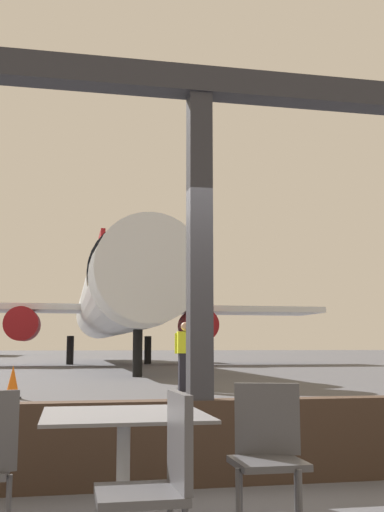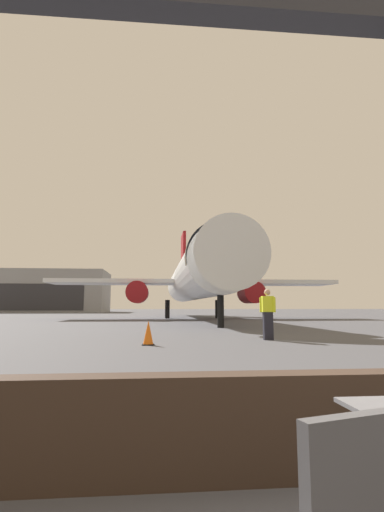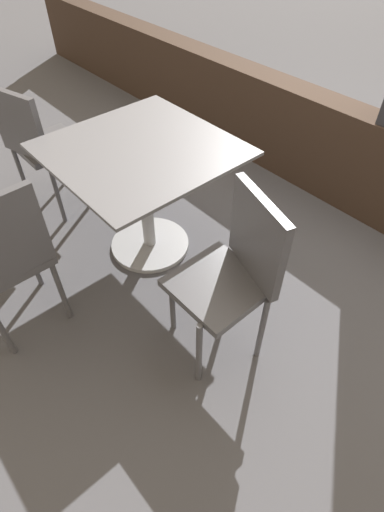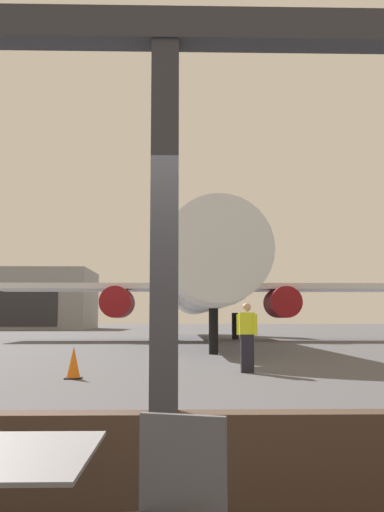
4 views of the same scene
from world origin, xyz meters
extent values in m
plane|color=#4C4C51|center=(0.00, 40.00, 0.00)|extent=(220.00, 220.00, 0.00)
cube|color=#38281E|center=(0.00, 0.00, 0.35)|extent=(9.07, 0.24, 0.69)
cube|color=#2D2D33|center=(0.00, 0.00, 3.50)|extent=(9.07, 0.24, 0.24)
cube|color=#2D2D33|center=(0.00, 0.00, 1.69)|extent=(0.20, 0.20, 3.38)
cube|color=#4C4C51|center=(0.12, -1.44, 0.70)|extent=(0.39, 0.16, 0.43)
cylinder|color=silver|center=(1.43, 32.49, 3.65)|extent=(3.83, 31.04, 3.83)
cone|color=silver|center=(1.43, 15.68, 3.65)|extent=(3.64, 2.60, 3.64)
cylinder|color=black|center=(1.43, 17.58, 3.80)|extent=(3.90, 0.90, 3.90)
cube|color=silver|center=(-5.59, 32.84, 3.35)|extent=(12.14, 4.20, 0.36)
cube|color=silver|center=(8.46, 32.84, 3.35)|extent=(12.14, 4.20, 0.36)
cylinder|color=maroon|center=(-3.68, 31.44, 2.35)|extent=(1.90, 3.20, 1.90)
cylinder|color=maroon|center=(6.55, 31.44, 2.35)|extent=(1.90, 3.20, 1.90)
cube|color=maroon|center=(1.43, 46.51, 7.97)|extent=(0.36, 4.40, 5.20)
cylinder|color=black|center=(1.43, 17.88, 0.87)|extent=(0.36, 0.36, 1.74)
cylinder|color=black|center=(-0.97, 33.84, 0.87)|extent=(0.44, 0.44, 1.74)
cylinder|color=black|center=(3.83, 33.84, 0.87)|extent=(0.44, 0.44, 1.74)
cube|color=black|center=(1.83, 10.41, 0.47)|extent=(0.32, 0.20, 0.95)
cube|color=yellow|center=(1.83, 10.41, 1.23)|extent=(0.40, 0.22, 0.55)
sphere|color=tan|center=(1.83, 10.41, 1.63)|extent=(0.22, 0.22, 0.22)
cylinder|color=yellow|center=(1.63, 10.54, 1.20)|extent=(0.09, 0.09, 0.52)
cylinder|color=yellow|center=(2.03, 10.28, 1.20)|extent=(0.09, 0.09, 0.52)
cone|color=orange|center=(-2.26, 9.02, 0.36)|extent=(0.32, 0.32, 0.72)
cube|color=black|center=(-2.26, 9.02, 0.01)|extent=(0.36, 0.36, 0.03)
cube|color=gray|center=(-22.42, 74.41, 3.96)|extent=(21.23, 13.27, 7.92)
camera|label=1|loc=(-1.10, -5.19, 1.14)|focal=43.33mm
camera|label=2|loc=(-2.04, -2.65, 1.15)|focal=26.76mm
camera|label=3|loc=(0.89, -2.49, 1.88)|focal=27.90mm
camera|label=4|loc=(0.10, -4.07, 1.34)|focal=40.11mm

